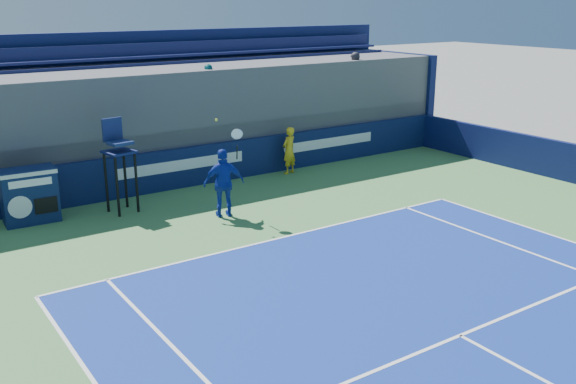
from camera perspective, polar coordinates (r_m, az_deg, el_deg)
ball_person at (r=20.50m, az=0.09°, el=3.72°), size 0.64×0.52×1.51m
back_hoarding at (r=19.25m, az=-9.42°, el=2.12°), size 20.40×0.21×1.20m
match_clock at (r=17.19m, az=-22.01°, el=-0.18°), size 1.35×0.78×1.40m
umpire_chair at (r=17.11m, az=-14.82°, el=3.15°), size 0.81×0.81×2.48m
tennis_player at (r=16.41m, az=-5.72°, el=0.82°), size 1.12×0.74×2.57m
stadium_seating at (r=20.84m, az=-11.98°, el=6.56°), size 21.00×4.05×4.40m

